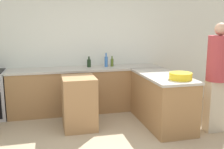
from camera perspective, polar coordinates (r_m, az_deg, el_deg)
name	(u,v)px	position (r m, az deg, el deg)	size (l,w,h in m)	color
wall_back	(83,44)	(5.56, -6.23, 6.67)	(8.00, 0.06, 2.70)	silver
counter_back	(87,89)	(5.38, -5.55, -3.22)	(3.06, 0.64, 0.89)	olive
counter_peninsula	(162,99)	(4.73, 10.75, -5.33)	(0.69, 1.51, 0.89)	olive
island_table	(79,103)	(4.50, -7.15, -6.10)	(0.55, 0.62, 0.89)	#997047
mixing_bowl	(181,76)	(4.28, 14.70, -0.34)	(0.36, 0.36, 0.11)	yellow
water_bottle_blue	(106,61)	(5.39, -1.29, 2.89)	(0.07, 0.07, 0.28)	#386BB7
olive_oil_bottle	(112,62)	(5.44, 0.01, 2.68)	(0.06, 0.06, 0.21)	#475B1E
wine_bottle_dark	(89,63)	(5.38, -5.04, 2.55)	(0.08, 0.08, 0.22)	black
person_at_peninsula	(218,74)	(4.55, 22.02, 0.08)	(0.37, 0.37, 1.78)	#ADA38E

